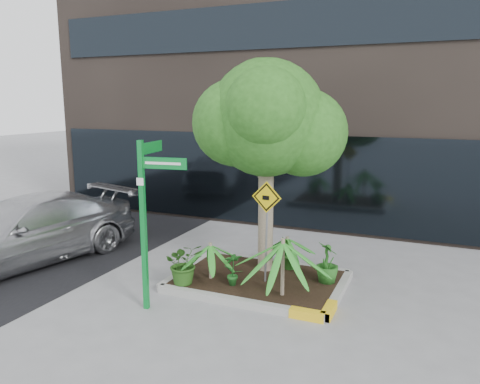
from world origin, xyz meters
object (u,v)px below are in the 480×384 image
at_px(tree, 267,118).
at_px(parked_car, 27,230).
at_px(street_sign_post, 147,207).
at_px(cattle_sign, 267,214).

height_order(tree, parked_car, tree).
xyz_separation_m(tree, street_sign_post, (-1.34, -2.25, -1.44)).
bearing_deg(tree, cattle_sign, -69.08).
distance_m(tree, cattle_sign, 1.91).
xyz_separation_m(tree, cattle_sign, (0.24, -0.63, -1.79)).
height_order(parked_car, cattle_sign, cattle_sign).
height_order(tree, street_sign_post, tree).
relative_size(tree, parked_car, 0.88).
distance_m(tree, parked_car, 5.98).
relative_size(tree, street_sign_post, 1.51).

